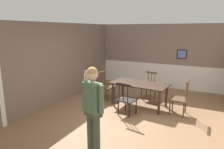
% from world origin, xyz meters
% --- Properties ---
extents(ground_plane, '(7.86, 7.86, 0.00)m').
position_xyz_m(ground_plane, '(0.00, 0.00, 0.00)').
color(ground_plane, '#846042').
extents(room_back_partition, '(5.32, 0.17, 2.62)m').
position_xyz_m(room_back_partition, '(0.00, 3.58, 1.26)').
color(room_back_partition, gray).
rests_on(room_back_partition, ground_plane).
extents(room_left_partition, '(0.13, 7.14, 2.62)m').
position_xyz_m(room_left_partition, '(-2.66, -0.01, 1.31)').
color(room_left_partition, '#756056').
rests_on(room_left_partition, ground_plane).
extents(dining_table, '(1.84, 1.04, 0.74)m').
position_xyz_m(dining_table, '(-0.05, 1.04, 0.66)').
color(dining_table, '#38281E').
rests_on(dining_table, ground_plane).
extents(chair_near_window, '(0.48, 0.48, 1.03)m').
position_xyz_m(chair_near_window, '(1.21, 0.92, 0.49)').
color(chair_near_window, '#513823').
rests_on(chair_near_window, ground_plane).
extents(chair_by_doorway, '(0.51, 0.51, 0.94)m').
position_xyz_m(chair_by_doorway, '(0.03, 1.86, 0.47)').
color(chair_by_doorway, '#513823').
rests_on(chair_by_doorway, ground_plane).
extents(chair_at_table_head, '(0.54, 0.54, 0.96)m').
position_xyz_m(chair_at_table_head, '(-0.14, 0.21, 0.46)').
color(chair_at_table_head, black).
rests_on(chair_at_table_head, ground_plane).
extents(chair_opposite_corner, '(0.55, 0.55, 0.96)m').
position_xyz_m(chair_opposite_corner, '(-1.32, 1.16, 0.47)').
color(chair_opposite_corner, '#513823').
rests_on(chair_opposite_corner, ground_plane).
extents(person_figure, '(0.54, 0.33, 1.71)m').
position_xyz_m(person_figure, '(-0.06, -1.69, 0.99)').
color(person_figure, '#3A493A').
rests_on(person_figure, ground_plane).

